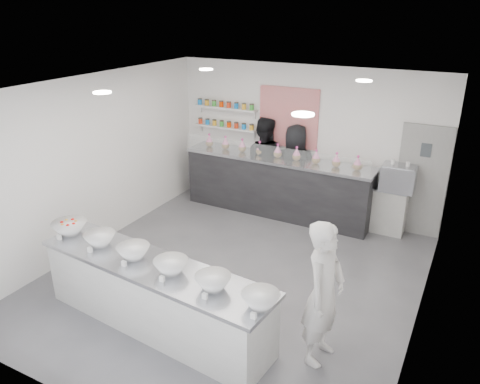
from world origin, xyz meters
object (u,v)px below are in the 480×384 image
prep_counter (155,296)px  espresso_machine (398,178)px  espresso_ledge (374,208)px  staff_left (263,163)px  woman_prep (324,293)px  staff_right (295,169)px  back_bar (277,186)px

prep_counter → espresso_machine: 4.92m
espresso_ledge → staff_left: bearing=178.6°
woman_prep → staff_right: staff_right is taller
prep_counter → woman_prep: size_ratio=1.90×
espresso_machine → espresso_ledge: bearing=180.0°
prep_counter → back_bar: back_bar is taller
prep_counter → staff_left: bearing=101.9°
back_bar → espresso_ledge: bearing=6.4°
back_bar → espresso_ledge: size_ratio=3.30×
espresso_machine → staff_left: size_ratio=0.31×
espresso_ledge → espresso_machine: size_ratio=1.95×
espresso_ledge → espresso_machine: bearing=0.0°
espresso_ledge → staff_left: staff_left is taller
woman_prep → staff_left: size_ratio=0.95×
espresso_ledge → staff_left: size_ratio=0.61×
prep_counter → espresso_machine: size_ratio=5.72×
prep_counter → espresso_ledge: size_ratio=2.93×
woman_prep → prep_counter: bearing=108.5°
espresso_ledge → staff_left: (-2.37, 0.06, 0.53)m
staff_right → staff_left: bearing=-12.7°
staff_left → staff_right: bearing=170.1°
espresso_machine → staff_left: staff_left is taller
espresso_ledge → woman_prep: 3.90m
prep_counter → espresso_machine: bearing=68.0°
back_bar → staff_right: bearing=42.5°
espresso_ledge → woman_prep: size_ratio=0.65×
prep_counter → staff_left: 4.43m
espresso_ledge → back_bar: bearing=-174.4°
prep_counter → staff_left: (-0.48, 4.38, 0.49)m
woman_prep → staff_right: bearing=32.4°
espresso_ledge → staff_left: 2.43m
woman_prep → staff_left: staff_left is taller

